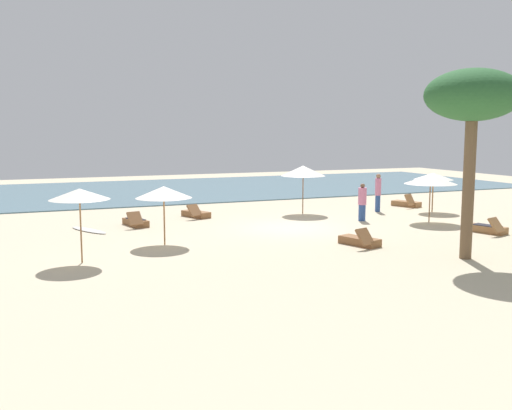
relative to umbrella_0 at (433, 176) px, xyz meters
name	(u,v)px	position (x,y,z in m)	size (l,w,h in m)	color
ground_plane	(290,228)	(-8.63, -1.67, -1.78)	(60.00, 60.00, 0.00)	beige
ocean_water	(182,189)	(-8.63, 15.33, -1.75)	(48.00, 16.00, 0.06)	slate
umbrella_0	(433,176)	(0.00, 0.00, 0.00)	(1.92, 1.92, 1.95)	olive
umbrella_1	(431,179)	(-2.27, -2.58, 0.12)	(2.27, 2.27, 2.10)	brown
umbrella_2	(303,171)	(-6.23, 1.92, 0.31)	(2.15, 2.15, 2.35)	brown
umbrella_3	(164,192)	(-14.28, -3.08, 0.10)	(1.99, 1.99, 2.09)	olive
umbrella_4	(79,194)	(-17.31, -4.93, 0.34)	(1.82, 1.82, 2.30)	olive
lounger_0	(136,222)	(-14.47, 1.34, -1.60)	(0.94, 1.78, 0.69)	brown
lounger_1	(488,229)	(-1.89, -5.66, -1.60)	(1.04, 1.78, 0.70)	olive
lounger_2	(360,241)	(-7.93, -5.87, -1.61)	(1.08, 1.78, 0.71)	brown
lounger_3	(196,214)	(-11.40, 2.75, -1.61)	(1.18, 1.79, 0.68)	brown
lounger_4	(407,203)	(0.07, 2.15, -1.61)	(1.17, 1.74, 0.74)	olive
person_0	(362,202)	(-4.78, -1.07, -0.94)	(0.44, 0.44, 1.69)	#2D4C8C
person_1	(378,192)	(-2.45, 1.12, -0.79)	(0.30, 0.30, 1.90)	#2D4C8C
palm_2	(473,99)	(-5.97, -8.93, 3.22)	(2.93, 2.93, 5.93)	brown
surfboard	(89,230)	(-16.45, 0.88, -1.75)	(1.47, 2.37, 0.07)	silver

